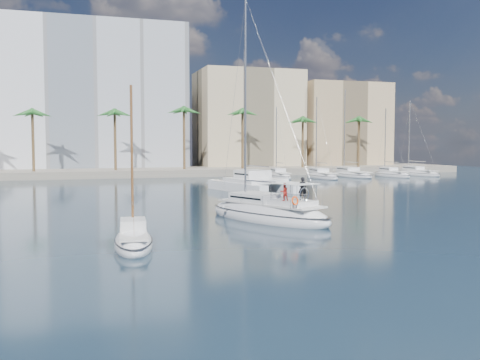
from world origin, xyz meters
name	(u,v)px	position (x,y,z in m)	size (l,w,h in m)	color
ground	(257,229)	(0.00, 0.00, 0.00)	(160.00, 160.00, 0.00)	black
quay	(144,172)	(0.00, 61.00, 0.60)	(120.00, 14.00, 1.20)	gray
building_modern	(72,99)	(-12.00, 73.00, 14.00)	(42.00, 16.00, 28.00)	white
building_beige	(248,122)	(22.00, 70.00, 10.00)	(20.00, 14.00, 20.00)	#C7B58E
building_tan_right	(341,127)	(42.00, 68.00, 9.00)	(18.00, 12.00, 18.00)	tan
palm_centre	(147,116)	(0.00, 57.00, 10.28)	(3.60, 3.60, 12.30)	brown
palm_right	(330,118)	(34.00, 57.00, 10.28)	(3.60, 3.60, 12.30)	brown
main_sloop	(268,213)	(2.06, 3.55, 0.53)	(8.32, 12.33, 17.56)	white
small_sloop	(133,240)	(-8.56, -3.90, 0.38)	(2.66, 6.81, 9.57)	white
catamaran	(253,181)	(8.67, 26.70, 1.14)	(8.58, 12.68, 16.94)	white
seagull	(223,207)	(-0.98, 4.97, 0.92)	(1.07, 0.46, 0.20)	silver
moored_yacht_a	(280,178)	(20.00, 47.00, 0.00)	(2.72, 9.35, 11.90)	white
moored_yacht_b	(321,178)	(26.50, 45.00, 0.00)	(3.14, 10.78, 13.72)	white
moored_yacht_c	(351,177)	(33.00, 47.00, 0.00)	(3.55, 12.21, 15.54)	white
moored_yacht_d	(391,177)	(39.50, 45.00, 0.00)	(2.72, 9.35, 11.90)	white
moored_yacht_e	(417,175)	(46.00, 47.00, 0.00)	(3.14, 10.78, 13.72)	white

